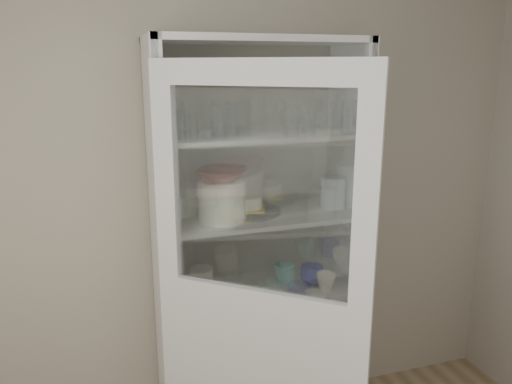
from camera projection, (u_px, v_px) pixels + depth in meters
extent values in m
cube|color=#B3AA97|center=(207.00, 198.00, 2.61)|extent=(3.60, 0.02, 2.60)
cube|color=silver|center=(159.00, 264.00, 2.38)|extent=(0.03, 0.45, 2.10)
cube|color=silver|center=(342.00, 243.00, 2.67)|extent=(0.03, 0.45, 2.10)
cube|color=gray|center=(244.00, 240.00, 2.72)|extent=(1.00, 0.03, 2.10)
cube|color=silver|center=(256.00, 40.00, 2.27)|extent=(1.00, 0.45, 0.03)
cube|color=beige|center=(257.00, 359.00, 2.66)|extent=(0.94, 0.42, 0.02)
cube|color=beige|center=(257.00, 290.00, 2.56)|extent=(0.94, 0.42, 0.02)
cube|color=beige|center=(257.00, 216.00, 2.46)|extent=(0.94, 0.42, 0.02)
cube|color=beige|center=(257.00, 135.00, 2.36)|extent=(0.94, 0.42, 0.02)
cube|color=silver|center=(259.00, 72.00, 1.79)|extent=(0.72, 0.60, 0.10)
cube|color=silver|center=(167.00, 184.00, 2.04)|extent=(0.10, 0.09, 0.80)
cube|color=silver|center=(366.00, 203.00, 1.76)|extent=(0.10, 0.09, 0.80)
cube|color=silver|center=(259.00, 193.00, 1.90)|extent=(0.57, 0.46, 0.78)
cylinder|color=silver|center=(174.00, 126.00, 2.10)|extent=(0.08, 0.08, 0.12)
cylinder|color=silver|center=(191.00, 124.00, 2.14)|extent=(0.08, 0.08, 0.13)
cylinder|color=silver|center=(219.00, 123.00, 2.18)|extent=(0.09, 0.09, 0.14)
cylinder|color=silver|center=(242.00, 120.00, 2.23)|extent=(0.08, 0.08, 0.14)
cylinder|color=silver|center=(309.00, 120.00, 2.29)|extent=(0.08, 0.08, 0.13)
cylinder|color=silver|center=(291.00, 120.00, 2.24)|extent=(0.09, 0.09, 0.14)
cylinder|color=silver|center=(349.00, 117.00, 2.34)|extent=(0.09, 0.09, 0.15)
cylinder|color=silver|center=(169.00, 122.00, 2.23)|extent=(0.09, 0.09, 0.13)
cylinder|color=silver|center=(220.00, 118.00, 2.27)|extent=(0.09, 0.09, 0.16)
cylinder|color=silver|center=(237.00, 119.00, 2.30)|extent=(0.07, 0.07, 0.14)
cylinder|color=white|center=(222.00, 208.00, 2.34)|extent=(0.22, 0.22, 0.13)
cylinder|color=white|center=(177.00, 203.00, 2.47)|extent=(0.22, 0.22, 0.10)
cylinder|color=silver|center=(222.00, 187.00, 2.32)|extent=(0.24, 0.24, 0.07)
imported|color=brown|center=(221.00, 174.00, 2.30)|extent=(0.30, 0.30, 0.06)
cylinder|color=silver|center=(249.00, 211.00, 2.47)|extent=(0.33, 0.33, 0.02)
cube|color=yellow|center=(249.00, 208.00, 2.47)|extent=(0.20, 0.20, 0.01)
cylinder|color=white|center=(249.00, 202.00, 2.46)|extent=(0.15, 0.15, 0.06)
cylinder|color=#B0BCBC|center=(333.00, 192.00, 2.56)|extent=(0.13, 0.13, 0.16)
imported|color=#0A168D|center=(312.00, 274.00, 2.61)|extent=(0.15, 0.15, 0.10)
imported|color=teal|center=(284.00, 273.00, 2.63)|extent=(0.14, 0.14, 0.10)
imported|color=white|center=(326.00, 282.00, 2.52)|extent=(0.12, 0.12, 0.09)
cylinder|color=teal|center=(288.00, 275.00, 2.63)|extent=(0.08, 0.08, 0.08)
ellipsoid|color=teal|center=(288.00, 266.00, 2.61)|extent=(0.08, 0.08, 0.02)
cylinder|color=silver|center=(206.00, 298.00, 2.41)|extent=(0.10, 0.10, 0.04)
cylinder|color=white|center=(201.00, 281.00, 2.48)|extent=(0.16, 0.16, 0.14)
imported|color=silver|center=(252.00, 351.00, 2.66)|extent=(0.24, 0.24, 0.07)
cube|color=#B7B7B7|center=(277.00, 349.00, 2.68)|extent=(0.24, 0.18, 0.07)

